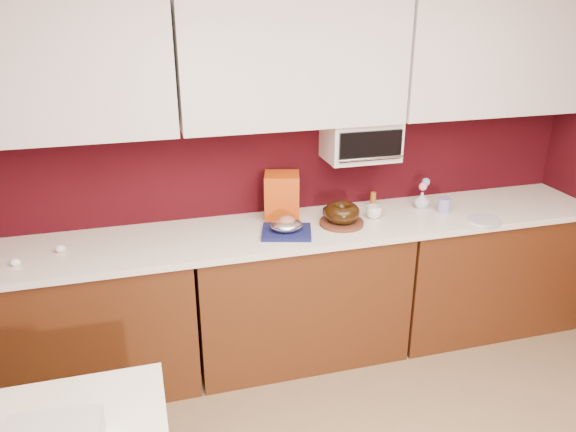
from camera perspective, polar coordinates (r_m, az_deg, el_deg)
The scene contains 27 objects.
wall_back at distance 3.59m, azimuth -0.30°, elevation 5.91°, with size 4.00×0.02×2.50m, color #37070C.
base_cabinet_left at distance 3.54m, azimuth -20.47°, elevation -10.34°, with size 1.31×0.58×0.86m, color #502710.
base_cabinet_center at distance 3.63m, azimuth 1.04°, elevation -7.95°, with size 1.31×0.58×0.86m, color #502710.
base_cabinet_right at distance 4.17m, azimuth 18.93°, elevation -5.07°, with size 1.31×0.58×0.86m, color #502710.
countertop at distance 3.43m, azimuth 1.09°, elevation -1.41°, with size 4.00×0.62×0.04m, color white.
upper_cabinet_left at distance 3.22m, azimuth -23.69°, elevation 13.20°, with size 1.31×0.33×0.70m, color white.
upper_cabinet_center at distance 3.32m, azimuth 0.47°, elevation 15.17°, with size 1.31×0.33×0.70m, color white.
upper_cabinet_right at distance 3.90m, azimuth 20.33°, elevation 14.88°, with size 1.31×0.33×0.70m, color white.
toaster_oven at distance 3.57m, azimuth 7.37°, elevation 7.71°, with size 0.45×0.30×0.25m, color white.
toaster_oven_door at distance 3.43m, azimuth 8.40°, elevation 7.07°, with size 0.40×0.02×0.18m, color black.
toaster_oven_handle at distance 3.43m, azimuth 8.44°, elevation 5.80°, with size 0.02×0.02×0.42m, color silver.
cake_base at distance 3.47m, azimuth 5.46°, elevation -0.68°, with size 0.27×0.27×0.03m, color #592B1A.
bundt_cake at distance 3.44m, azimuth 5.50°, elevation 0.35°, with size 0.22×0.22×0.09m, color black.
navy_towel at distance 3.32m, azimuth -0.15°, elevation -1.63°, with size 0.29×0.24×0.02m, color #15194F.
foil_ham_nest at distance 3.31m, azimuth -0.15°, elevation -0.94°, with size 0.19×0.16×0.07m, color white.
roasted_ham at distance 3.30m, azimuth -0.15°, elevation -0.54°, with size 0.10×0.09×0.07m, color #B16851.
pandoro_box at distance 3.51m, azimuth -0.62°, elevation 2.04°, with size 0.21×0.19×0.29m, color #AB250B.
dark_pan at distance 3.63m, azimuth 4.97°, elevation 0.47°, with size 0.18×0.18×0.03m, color black.
coffee_mug at distance 3.58m, azimuth 8.73°, elevation 0.51°, with size 0.09×0.09×0.10m, color white.
blue_jar at distance 3.77m, azimuth 15.56°, elevation 1.06°, with size 0.08×0.08×0.10m, color #201B97.
flower_vase at distance 3.81m, azimuth 13.44°, elevation 1.69°, with size 0.08×0.08×0.12m, color silver.
flower_pink at distance 3.79m, azimuth 13.55°, elevation 2.93°, with size 0.05×0.05×0.05m, color pink.
flower_blue at distance 3.81m, azimuth 13.84°, elevation 3.37°, with size 0.05×0.05×0.05m, color #7C8DC6.
china_plate at distance 3.72m, azimuth 19.37°, elevation -0.40°, with size 0.21×0.21×0.01m, color silver.
amber_bottle at distance 3.76m, azimuth 8.62°, elevation 1.63°, with size 0.04×0.04×0.11m, color #9C5B1C.
egg_left at distance 3.27m, azimuth -25.98°, elevation -4.25°, with size 0.05×0.04×0.04m, color white.
egg_right at distance 3.33m, azimuth -22.14°, elevation -3.09°, with size 0.06×0.04×0.04m, color silver.
Camera 1 is at (-0.91, -1.08, 2.23)m, focal length 35.00 mm.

